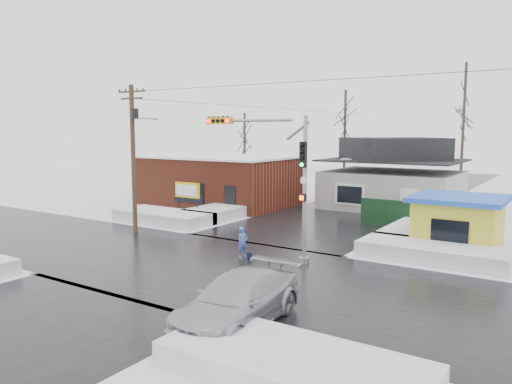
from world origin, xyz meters
The scene contains 21 objects.
ground centered at (0.00, 0.00, 0.00)m, with size 120.00×120.00×0.00m, color white.
road_ns centered at (0.00, 0.00, 0.01)m, with size 10.00×120.00×0.02m, color black.
road_ew centered at (0.00, 0.00, 0.01)m, with size 120.00×10.00×0.02m, color black.
snowbank_nw centered at (-9.00, 7.00, 0.40)m, with size 7.00×3.00×0.80m, color white.
snowbank_ne centered at (9.00, 7.00, 0.40)m, with size 7.00×3.00×0.80m, color white.
snowbank_se centered at (9.00, -7.00, 0.35)m, with size 7.00×3.00×0.70m, color white.
snowbank_nside_w centered at (-7.00, 12.00, 0.40)m, with size 3.00×8.00×0.80m, color white.
snowbank_nside_e centered at (7.00, 12.00, 0.40)m, with size 3.00×8.00×0.80m, color white.
traffic_signal centered at (2.43, 2.97, 4.54)m, with size 6.05×0.68×7.00m.
utility_pole centered at (-7.93, 3.50, 5.11)m, with size 3.15×0.44×9.00m.
brick_building centered at (-11.00, 15.99, 2.08)m, with size 12.20×8.20×4.12m.
marquee_sign centered at (-9.00, 9.49, 1.92)m, with size 2.20×0.21×2.55m.
house centered at (2.00, 22.00, 2.62)m, with size 10.40×8.40×5.76m.
kiosk centered at (9.50, 9.99, 1.46)m, with size 4.60×4.60×2.88m.
fence centered at (6.50, 14.00, 0.90)m, with size 8.00×0.12×1.80m, color black.
tree_far_left centered at (-4.00, 26.00, 7.95)m, with size 3.00×3.00×10.00m.
tree_far_mid centered at (6.00, 28.00, 9.54)m, with size 3.00×3.00×12.00m.
tree_far_west centered at (-14.00, 24.00, 6.36)m, with size 3.00×3.00×8.00m.
pedestrian centered at (0.96, 2.24, 0.77)m, with size 0.56×0.37×1.55m, color #4468C0.
car centered at (5.80, -4.95, 0.83)m, with size 2.32×5.72×1.66m, color #ADAFB5.
shopping_bag centered at (1.48, 2.07, 0.17)m, with size 0.28×0.12×0.35m, color black.
Camera 1 is at (14.88, -17.63, 6.36)m, focal length 35.00 mm.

